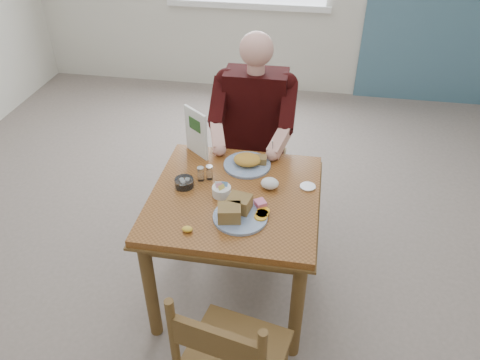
% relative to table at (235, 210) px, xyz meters
% --- Properties ---
extents(floor, '(6.00, 6.00, 0.00)m').
position_rel_table_xyz_m(floor, '(0.00, 0.00, -0.64)').
color(floor, '#6B5F56').
rests_on(floor, ground).
extents(lemon_wedge, '(0.06, 0.05, 0.03)m').
position_rel_table_xyz_m(lemon_wedge, '(-0.17, -0.33, 0.13)').
color(lemon_wedge, yellow).
rests_on(lemon_wedge, table).
extents(napkin, '(0.11, 0.09, 0.06)m').
position_rel_table_xyz_m(napkin, '(0.18, 0.09, 0.14)').
color(napkin, white).
rests_on(napkin, table).
extents(metal_dish, '(0.10, 0.10, 0.01)m').
position_rel_table_xyz_m(metal_dish, '(0.39, 0.13, 0.12)').
color(metal_dish, silver).
rests_on(metal_dish, table).
extents(table, '(0.92, 0.92, 0.75)m').
position_rel_table_xyz_m(table, '(0.00, 0.00, 0.00)').
color(table, brown).
rests_on(table, ground).
extents(chair_far, '(0.42, 0.42, 0.95)m').
position_rel_table_xyz_m(chair_far, '(0.00, 0.80, -0.16)').
color(chair_far, brown).
rests_on(chair_far, ground).
extents(diner, '(0.53, 0.56, 1.39)m').
position_rel_table_xyz_m(diner, '(0.00, 0.71, 0.17)').
color(diner, tan).
rests_on(diner, chair_far).
extents(near_plate, '(0.30, 0.29, 0.09)m').
position_rel_table_xyz_m(near_plate, '(0.05, -0.18, 0.15)').
color(near_plate, white).
rests_on(near_plate, table).
extents(far_plate, '(0.30, 0.30, 0.07)m').
position_rel_table_xyz_m(far_plate, '(0.03, 0.28, 0.14)').
color(far_plate, white).
rests_on(far_plate, table).
extents(caddy, '(0.12, 0.12, 0.08)m').
position_rel_table_xyz_m(caddy, '(-0.07, -0.02, 0.14)').
color(caddy, white).
rests_on(caddy, table).
extents(shakers, '(0.10, 0.07, 0.08)m').
position_rel_table_xyz_m(shakers, '(-0.19, 0.11, 0.15)').
color(shakers, white).
rests_on(shakers, table).
extents(creamer, '(0.11, 0.11, 0.05)m').
position_rel_table_xyz_m(creamer, '(-0.29, 0.02, 0.14)').
color(creamer, white).
rests_on(creamer, table).
extents(menu, '(0.16, 0.14, 0.29)m').
position_rel_table_xyz_m(menu, '(-0.30, 0.36, 0.26)').
color(menu, white).
rests_on(menu, table).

